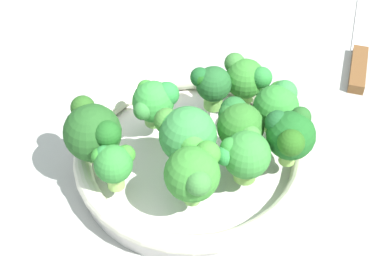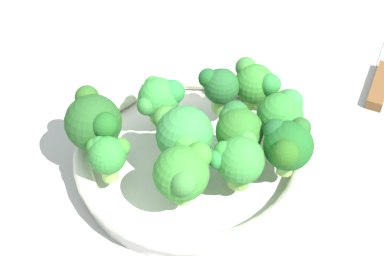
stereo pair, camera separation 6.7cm
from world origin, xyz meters
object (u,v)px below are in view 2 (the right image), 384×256
at_px(bowl, 192,157).
at_px(broccoli_floret_5, 107,154).
at_px(broccoli_floret_0, 238,129).
at_px(broccoli_floret_3, 220,86).
at_px(broccoli_floret_4, 239,159).
at_px(broccoli_floret_2, 160,98).
at_px(broccoli_floret_10, 282,113).
at_px(broccoli_floret_7, 94,122).
at_px(broccoli_floret_1, 288,145).
at_px(broccoli_floret_8, 183,134).
at_px(broccoli_floret_6, 255,83).
at_px(broccoli_floret_9, 183,173).

relative_size(bowl, broccoli_floret_5, 4.92).
xyz_separation_m(broccoli_floret_0, broccoli_floret_3, (-0.08, -0.01, -0.00)).
bearing_deg(broccoli_floret_3, broccoli_floret_0, 9.40).
xyz_separation_m(broccoli_floret_3, broccoli_floret_4, (0.12, 0.01, 0.00)).
bearing_deg(broccoli_floret_2, broccoli_floret_10, 75.16).
bearing_deg(bowl, broccoli_floret_7, -93.59).
height_order(bowl, broccoli_floret_10, broccoli_floret_10).
bearing_deg(broccoli_floret_1, broccoli_floret_7, -104.29).
xyz_separation_m(broccoli_floret_1, broccoli_floret_2, (-0.10, -0.14, -0.01)).
bearing_deg(broccoli_floret_3, broccoli_floret_5, -52.08).
height_order(broccoli_floret_8, broccoli_floret_10, broccoli_floret_8).
bearing_deg(broccoli_floret_2, broccoli_floret_6, 99.12).
distance_m(broccoli_floret_1, broccoli_floret_6, 0.12).
relative_size(broccoli_floret_2, broccoli_floret_4, 0.93).
relative_size(broccoli_floret_3, broccoli_floret_5, 1.03).
height_order(broccoli_floret_2, broccoli_floret_3, same).
bearing_deg(broccoli_floret_5, broccoli_floret_3, 127.92).
bearing_deg(broccoli_floret_8, broccoli_floret_10, 106.67).
bearing_deg(broccoli_floret_6, broccoli_floret_7, -72.63).
xyz_separation_m(broccoli_floret_0, broccoli_floret_8, (0.01, -0.06, 0.01)).
bearing_deg(broccoli_floret_8, broccoli_floret_3, 150.20).
bearing_deg(bowl, broccoli_floret_0, 74.45).
bearing_deg(broccoli_floret_8, broccoli_floret_5, -78.83).
xyz_separation_m(broccoli_floret_2, broccoli_floret_10, (0.04, 0.14, 0.00)).
xyz_separation_m(broccoli_floret_9, broccoli_floret_10, (-0.09, 0.12, -0.01)).
relative_size(bowl, broccoli_floret_2, 4.77).
relative_size(broccoli_floret_1, broccoli_floret_6, 1.18).
bearing_deg(broccoli_floret_5, broccoli_floret_0, 100.20).
height_order(broccoli_floret_7, broccoli_floret_8, broccoli_floret_8).
height_order(broccoli_floret_0, broccoli_floret_8, broccoli_floret_8).
relative_size(broccoli_floret_3, broccoli_floret_8, 0.77).
distance_m(broccoli_floret_7, broccoli_floret_9, 0.13).
distance_m(bowl, broccoli_floret_6, 0.12).
height_order(broccoli_floret_9, broccoli_floret_10, broccoli_floret_9).
height_order(broccoli_floret_5, broccoli_floret_6, broccoli_floret_6).
bearing_deg(broccoli_floret_1, bowl, -115.04).
relative_size(broccoli_floret_7, broccoli_floret_9, 1.04).
height_order(bowl, broccoli_floret_2, broccoli_floret_2).
relative_size(broccoli_floret_9, broccoli_floret_10, 1.16).
xyz_separation_m(broccoli_floret_7, broccoli_floret_10, (-0.00, 0.22, -0.00)).
bearing_deg(broccoli_floret_2, broccoli_floret_4, 37.80).
bearing_deg(broccoli_floret_7, broccoli_floret_1, 75.71).
distance_m(broccoli_floret_2, broccoli_floret_6, 0.12).
height_order(bowl, broccoli_floret_1, broccoli_floret_1).
height_order(broccoli_floret_4, broccoli_floret_5, broccoli_floret_4).
bearing_deg(broccoli_floret_3, broccoli_floret_4, 4.01).
bearing_deg(broccoli_floret_6, bowl, -50.63).
relative_size(broccoli_floret_4, broccoli_floret_6, 1.09).
relative_size(broccoli_floret_8, broccoli_floret_9, 1.06).
height_order(broccoli_floret_2, broccoli_floret_10, broccoli_floret_10).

